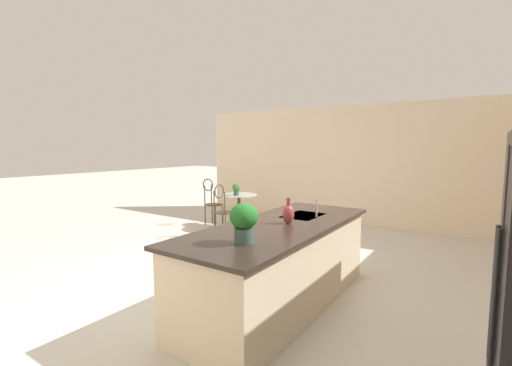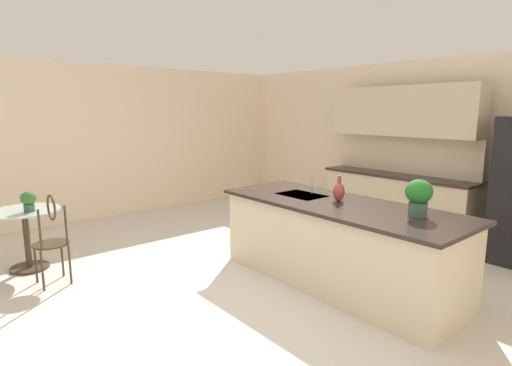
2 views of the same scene
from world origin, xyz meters
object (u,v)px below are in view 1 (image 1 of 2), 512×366
object	(u,v)px
chair_near_window	(212,199)
vase_on_counter	(288,214)
chair_by_island	(222,207)
potted_plant_counter_far	(244,220)
potted_plant_on_table	(236,189)
bistro_table	(239,208)

from	to	relation	value
chair_near_window	vase_on_counter	size ratio (longest dim) A/B	3.62
chair_by_island	potted_plant_counter_far	xyz separation A→B (m)	(2.80, 2.56, 0.55)
potted_plant_on_table	chair_by_island	bearing A→B (deg)	8.52
chair_near_window	chair_by_island	bearing A→B (deg)	52.50
chair_by_island	vase_on_counter	world-z (taller)	vase_on_counter
potted_plant_on_table	vase_on_counter	bearing A→B (deg)	46.41
chair_by_island	vase_on_counter	distance (m)	3.18
bistro_table	chair_near_window	distance (m)	0.75
chair_by_island	potted_plant_counter_far	world-z (taller)	potted_plant_counter_far
potted_plant_counter_far	bistro_table	bearing A→B (deg)	-142.60
chair_near_window	potted_plant_on_table	xyz separation A→B (m)	(0.09, 0.78, 0.31)
chair_by_island	bistro_table	bearing A→B (deg)	-170.41
bistro_table	potted_plant_on_table	xyz separation A→B (m)	(0.14, 0.03, 0.43)
bistro_table	chair_by_island	xyz separation A→B (m)	(0.71, 0.12, 0.13)
bistro_table	potted_plant_on_table	bearing A→B (deg)	14.02
bistro_table	chair_by_island	distance (m)	0.73
chair_near_window	bistro_table	bearing A→B (deg)	93.60
potted_plant_on_table	potted_plant_counter_far	xyz separation A→B (m)	(3.37, 2.65, 0.24)
chair_near_window	vase_on_counter	xyz separation A→B (m)	(2.56, 3.37, 0.46)
chair_by_island	potted_plant_counter_far	distance (m)	3.83
vase_on_counter	bistro_table	bearing A→B (deg)	-134.75
potted_plant_on_table	vase_on_counter	world-z (taller)	vase_on_counter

